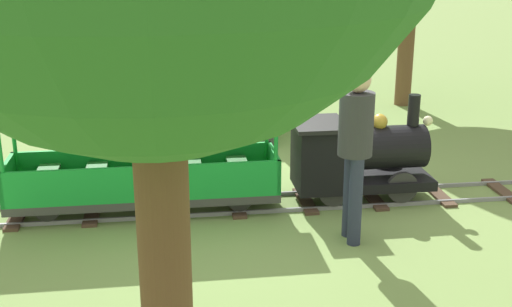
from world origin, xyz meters
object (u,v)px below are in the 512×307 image
locomotive (356,155)px  passenger_car (144,171)px  conductor_person (355,138)px  park_bench (273,106)px

locomotive → passenger_car: size_ratio=0.54×
locomotive → conductor_person: (0.92, -0.29, 0.47)m
locomotive → conductor_person: bearing=-17.3°
locomotive → conductor_person: size_ratio=0.89×
park_bench → passenger_car: bearing=-34.4°
passenger_car → park_bench: bearing=145.6°
locomotive → conductor_person: 1.07m
conductor_person → passenger_car: bearing=-116.6°
passenger_car → conductor_person: bearing=63.4°
conductor_person → park_bench: (-3.36, -0.16, -0.54)m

